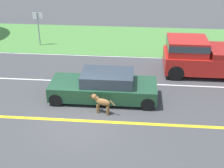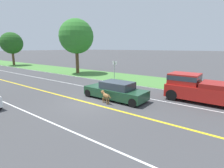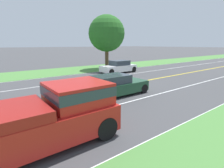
{
  "view_description": "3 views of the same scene",
  "coord_description": "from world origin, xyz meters",
  "views": [
    {
      "loc": [
        -10.48,
        -2.24,
        7.23
      ],
      "look_at": [
        1.66,
        -1.17,
        0.89
      ],
      "focal_mm": 50.0,
      "sensor_mm": 36.0,
      "label": 1
    },
    {
      "loc": [
        -8.27,
        -8.19,
        3.81
      ],
      "look_at": [
        1.64,
        -0.65,
        1.18
      ],
      "focal_mm": 28.0,
      "sensor_mm": 36.0,
      "label": 2
    },
    {
      "loc": [
        10.5,
        -7.41,
        3.23
      ],
      "look_at": [
        1.97,
        -0.91,
        0.78
      ],
      "focal_mm": 28.0,
      "sensor_mm": 36.0,
      "label": 3
    }
  ],
  "objects": [
    {
      "name": "roadside_tree_left_near",
      "position": [
        -8.44,
        6.16,
        4.57
      ],
      "size": [
        4.64,
        4.64,
        6.91
      ],
      "color": "brown",
      "rests_on": "ground"
    },
    {
      "name": "ego_car",
      "position": [
        1.89,
        -0.8,
        0.62
      ],
      "size": [
        1.83,
        4.8,
        1.34
      ],
      "color": "#1E472D",
      "rests_on": "ground"
    },
    {
      "name": "pickup_truck",
      "position": [
        5.05,
        -6.08,
        0.98
      ],
      "size": [
        2.13,
        5.33,
        1.92
      ],
      "color": "red",
      "rests_on": "ground"
    },
    {
      "name": "ground_plane",
      "position": [
        0.0,
        0.0,
        0.0
      ],
      "size": [
        400.0,
        400.0,
        0.0
      ],
      "primitive_type": "plane",
      "color": "#424244"
    },
    {
      "name": "lane_dash_oncoming",
      "position": [
        -3.5,
        0.0,
        0.0
      ],
      "size": [
        0.1,
        160.0,
        0.01
      ],
      "primitive_type": "cube",
      "color": "white",
      "rests_on": "ground"
    },
    {
      "name": "dog",
      "position": [
        0.67,
        -0.79,
        0.55
      ],
      "size": [
        0.44,
        1.12,
        0.87
      ],
      "rotation": [
        0.0,
        0.0,
        -0.29
      ],
      "color": "olive",
      "rests_on": "ground"
    },
    {
      "name": "lane_edge_line_right",
      "position": [
        7.0,
        0.0,
        0.0
      ],
      "size": [
        0.14,
        160.0,
        0.01
      ],
      "primitive_type": "cube",
      "color": "white",
      "rests_on": "ground"
    },
    {
      "name": "lane_edge_line_left",
      "position": [
        -7.0,
        0.0,
        0.0
      ],
      "size": [
        0.14,
        160.0,
        0.01
      ],
      "primitive_type": "cube",
      "color": "white",
      "rests_on": "ground"
    },
    {
      "name": "grass_verge_left",
      "position": [
        -10.0,
        0.0,
        0.01
      ],
      "size": [
        6.0,
        160.0,
        0.03
      ],
      "primitive_type": "cube",
      "color": "#4C843D",
      "rests_on": "ground"
    },
    {
      "name": "oncoming_car",
      "position": [
        -5.11,
        5.47,
        0.65
      ],
      "size": [
        1.86,
        4.21,
        1.4
      ],
      "rotation": [
        0.0,
        0.0,
        3.14
      ],
      "color": "white",
      "rests_on": "ground"
    },
    {
      "name": "centre_divider_line",
      "position": [
        0.0,
        0.0,
        0.0
      ],
      "size": [
        0.18,
        160.0,
        0.01
      ],
      "primitive_type": "cube",
      "color": "yellow",
      "rests_on": "ground"
    },
    {
      "name": "lane_dash_same_dir",
      "position": [
        3.5,
        0.0,
        0.0
      ],
      "size": [
        0.1,
        160.0,
        0.01
      ],
      "primitive_type": "cube",
      "color": "white",
      "rests_on": "ground"
    }
  ]
}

